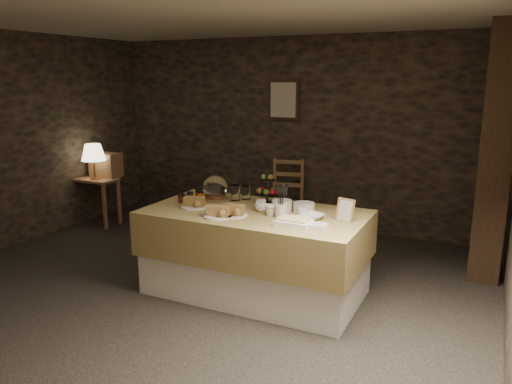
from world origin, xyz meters
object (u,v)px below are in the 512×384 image
at_px(table_lamp, 93,153).
at_px(timber_column, 496,156).
at_px(wine_rack, 106,165).
at_px(fruit_stand, 267,190).
at_px(chair, 288,199).
at_px(buffet_table, 255,246).
at_px(console_table, 96,188).

relative_size(table_lamp, timber_column, 0.19).
distance_m(table_lamp, timber_column, 5.01).
bearing_deg(wine_rack, fruit_stand, -17.91).
relative_size(table_lamp, chair, 0.66).
bearing_deg(buffet_table, table_lamp, 160.34).
relative_size(buffet_table, chair, 2.77).
height_order(buffet_table, fruit_stand, fruit_stand).
distance_m(console_table, fruit_stand, 3.15).
height_order(timber_column, fruit_stand, timber_column).
distance_m(buffet_table, timber_column, 2.54).
relative_size(timber_column, fruit_stand, 7.99).
bearing_deg(fruit_stand, timber_column, 26.14).
bearing_deg(wine_rack, buffet_table, -23.45).
xyz_separation_m(console_table, timber_column, (5.05, 0.21, 0.77)).
height_order(console_table, fruit_stand, fruit_stand).
bearing_deg(wine_rack, chair, 17.21).
height_order(chair, fruit_stand, fruit_stand).
xyz_separation_m(timber_column, fruit_stand, (-2.03, -0.99, -0.35)).
distance_m(buffet_table, wine_rack, 3.30).
xyz_separation_m(table_lamp, chair, (2.49, 1.00, -0.61)).
xyz_separation_m(console_table, chair, (2.54, 0.95, -0.11)).
bearing_deg(buffet_table, wine_rack, 156.55).
xyz_separation_m(buffet_table, chair, (-0.51, 2.08, -0.05)).
bearing_deg(fruit_stand, table_lamp, 166.19).
bearing_deg(timber_column, chair, 163.59).
bearing_deg(timber_column, buffet_table, -146.17).
distance_m(wine_rack, timber_column, 5.02).
bearing_deg(timber_column, fruit_stand, -153.86).
bearing_deg(chair, wine_rack, -175.58).
relative_size(console_table, fruit_stand, 2.04).
bearing_deg(console_table, chair, 20.53).
distance_m(console_table, wine_rack, 0.35).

